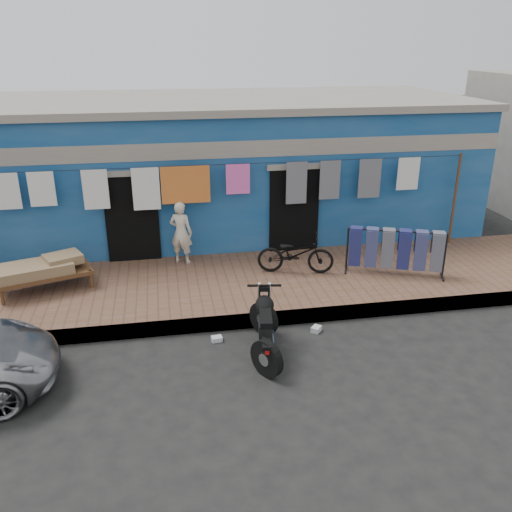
{
  "coord_description": "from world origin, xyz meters",
  "views": [
    {
      "loc": [
        -1.56,
        -6.66,
        4.68
      ],
      "look_at": [
        0.0,
        2.0,
        1.15
      ],
      "focal_mm": 38.0,
      "sensor_mm": 36.0,
      "label": 1
    }
  ],
  "objects": [
    {
      "name": "litter_a",
      "position": [
        -0.81,
        1.19,
        0.04
      ],
      "size": [
        0.19,
        0.15,
        0.08
      ],
      "primitive_type": "cube",
      "rotation": [
        0.0,
        0.0,
        0.11
      ],
      "color": "silver",
      "rests_on": "ground"
    },
    {
      "name": "seated_person",
      "position": [
        -1.21,
        4.15,
        0.92
      ],
      "size": [
        0.57,
        0.49,
        1.34
      ],
      "primitive_type": "imported",
      "rotation": [
        0.0,
        0.0,
        2.71
      ],
      "color": "beige",
      "rests_on": "sidewalk"
    },
    {
      "name": "sidewalk",
      "position": [
        0.0,
        3.0,
        0.12
      ],
      "size": [
        28.0,
        3.0,
        0.25
      ],
      "primitive_type": "cube",
      "color": "brown",
      "rests_on": "ground"
    },
    {
      "name": "litter_b",
      "position": [
        0.91,
        1.2,
        0.04
      ],
      "size": [
        0.22,
        0.22,
        0.09
      ],
      "primitive_type": "cube",
      "rotation": [
        0.0,
        0.0,
        0.88
      ],
      "color": "silver",
      "rests_on": "ground"
    },
    {
      "name": "ground",
      "position": [
        0.0,
        0.0,
        0.0
      ],
      "size": [
        80.0,
        80.0,
        0.0
      ],
      "primitive_type": "plane",
      "color": "black",
      "rests_on": "ground"
    },
    {
      "name": "motorcycle",
      "position": [
        -0.09,
        0.67,
        0.51
      ],
      "size": [
        1.03,
        1.73,
        1.01
      ],
      "primitive_type": null,
      "rotation": [
        0.0,
        0.0,
        -0.15
      ],
      "color": "black",
      "rests_on": "ground"
    },
    {
      "name": "building",
      "position": [
        -0.0,
        6.99,
        1.69
      ],
      "size": [
        12.2,
        5.2,
        3.36
      ],
      "color": "navy",
      "rests_on": "ground"
    },
    {
      "name": "clothesline",
      "position": [
        -0.44,
        4.25,
        1.82
      ],
      "size": [
        10.06,
        0.06,
        2.1
      ],
      "color": "brown",
      "rests_on": "sidewalk"
    },
    {
      "name": "curb",
      "position": [
        0.0,
        1.55,
        0.12
      ],
      "size": [
        28.0,
        0.1,
        0.25
      ],
      "primitive_type": "cube",
      "color": "gray",
      "rests_on": "ground"
    },
    {
      "name": "litter_c",
      "position": [
        -0.15,
        0.73,
        0.04
      ],
      "size": [
        0.23,
        0.24,
        0.08
      ],
      "primitive_type": "cube",
      "rotation": [
        0.0,
        0.0,
        1.11
      ],
      "color": "silver",
      "rests_on": "ground"
    },
    {
      "name": "bicycle",
      "position": [
        1.03,
        3.2,
        0.74
      ],
      "size": [
        1.61,
        0.9,
        0.99
      ],
      "primitive_type": "imported",
      "rotation": [
        0.0,
        0.0,
        1.32
      ],
      "color": "black",
      "rests_on": "sidewalk"
    },
    {
      "name": "jeans_rack",
      "position": [
        2.99,
        2.79,
        0.73
      ],
      "size": [
        2.28,
        1.75,
        0.97
      ],
      "primitive_type": null,
      "rotation": [
        0.0,
        0.0,
        -0.37
      ],
      "color": "black",
      "rests_on": "sidewalk"
    },
    {
      "name": "charpoy",
      "position": [
        -3.83,
        3.24,
        0.55
      ],
      "size": [
        2.27,
        1.88,
        0.6
      ],
      "primitive_type": null,
      "rotation": [
        0.0,
        0.0,
        0.31
      ],
      "color": "brown",
      "rests_on": "sidewalk"
    }
  ]
}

